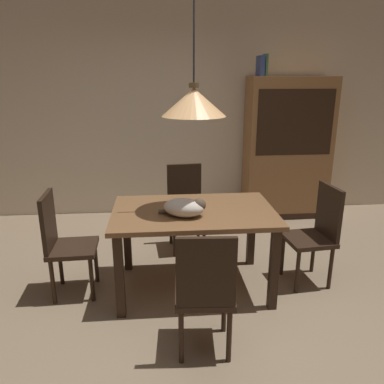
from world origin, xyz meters
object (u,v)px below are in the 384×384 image
object	(u,v)px
dining_table	(194,221)
chair_left_side	(63,240)
chair_near_front	(205,289)
chair_far_back	(186,203)
book_blue_wide	(260,66)
book_green_slim	(265,65)
hutch_bookcase	(287,151)
cat_sleeping	(185,207)
chair_right_side	(317,230)
pendant_lamp	(194,102)

from	to	relation	value
dining_table	chair_left_side	bearing A→B (deg)	-179.84
chair_near_front	chair_far_back	distance (m)	1.76
book_blue_wide	book_green_slim	bearing A→B (deg)	0.00
dining_table	chair_far_back	bearing A→B (deg)	90.44
chair_left_side	hutch_bookcase	world-z (taller)	hutch_bookcase
book_blue_wide	chair_near_front	bearing A→B (deg)	-110.60
cat_sleeping	hutch_bookcase	world-z (taller)	hutch_bookcase
chair_far_back	cat_sleeping	size ratio (longest dim) A/B	2.29
chair_near_front	book_green_slim	distance (m)	3.21
chair_near_front	cat_sleeping	xyz separation A→B (m)	(-0.08, 0.74, 0.32)
chair_near_front	hutch_bookcase	world-z (taller)	hutch_bookcase
chair_right_side	book_green_slim	world-z (taller)	book_green_slim
dining_table	cat_sleeping	bearing A→B (deg)	-120.74
dining_table	chair_left_side	xyz separation A→B (m)	(-1.13, -0.00, -0.14)
chair_right_side	pendant_lamp	bearing A→B (deg)	-179.59
dining_table	pendant_lamp	world-z (taller)	pendant_lamp
book_blue_wide	chair_far_back	bearing A→B (deg)	-138.14
chair_left_side	chair_right_side	size ratio (longest dim) A/B	1.00
cat_sleeping	book_blue_wide	size ratio (longest dim) A/B	1.69
chair_left_side	chair_near_front	size ratio (longest dim) A/B	1.00
chair_left_side	book_blue_wide	xyz separation A→B (m)	(2.12, 1.78, 1.46)
dining_table	chair_left_side	world-z (taller)	chair_left_side
pendant_lamp	book_green_slim	distance (m)	2.08
hutch_bookcase	book_green_slim	xyz separation A→B (m)	(-0.36, 0.00, 1.09)
dining_table	chair_right_side	distance (m)	1.14
chair_left_side	book_green_slim	size ratio (longest dim) A/B	3.58
book_blue_wide	hutch_bookcase	bearing A→B (deg)	-0.20
chair_left_side	chair_far_back	distance (m)	1.43
chair_near_front	pendant_lamp	distance (m)	1.45
chair_left_side	cat_sleeping	xyz separation A→B (m)	(1.04, -0.14, 0.32)
dining_table	cat_sleeping	distance (m)	0.24
dining_table	cat_sleeping	xyz separation A→B (m)	(-0.08, -0.14, 0.18)
chair_left_side	book_blue_wide	world-z (taller)	book_blue_wide
chair_far_back	hutch_bookcase	world-z (taller)	hutch_bookcase
pendant_lamp	book_blue_wide	xyz separation A→B (m)	(0.99, 1.77, 0.31)
chair_right_side	book_blue_wide	bearing A→B (deg)	94.42
pendant_lamp	chair_right_side	bearing A→B (deg)	0.41
dining_table	chair_far_back	world-z (taller)	chair_far_back
dining_table	cat_sleeping	world-z (taller)	cat_sleeping
chair_left_side	chair_far_back	size ratio (longest dim) A/B	1.00
dining_table	chair_right_side	bearing A→B (deg)	0.41
book_green_slim	pendant_lamp	bearing A→B (deg)	-120.60
chair_far_back	cat_sleeping	distance (m)	1.07
cat_sleeping	pendant_lamp	world-z (taller)	pendant_lamp
chair_near_front	pendant_lamp	xyz separation A→B (m)	(0.00, 0.88, 1.15)
chair_right_side	chair_far_back	bearing A→B (deg)	142.52
dining_table	hutch_bookcase	distance (m)	2.28
chair_near_front	hutch_bookcase	distance (m)	3.03
hutch_bookcase	dining_table	bearing A→B (deg)	-128.59
chair_near_front	chair_right_side	world-z (taller)	same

